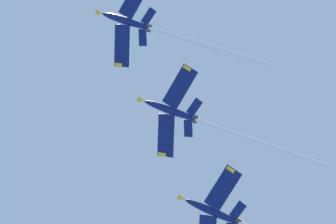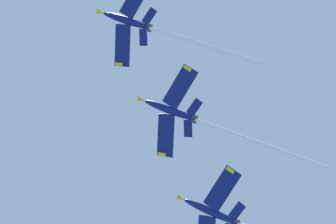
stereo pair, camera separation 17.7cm
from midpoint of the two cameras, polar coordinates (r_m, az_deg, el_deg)
jet_lead at (r=121.54m, az=-1.68°, el=8.25°), size 19.52×36.35×18.72m
jet_second at (r=117.56m, az=2.20°, el=-0.52°), size 19.53×37.27×17.49m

